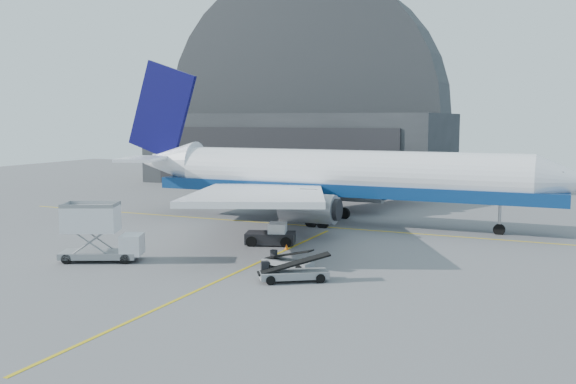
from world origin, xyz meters
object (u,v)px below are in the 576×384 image
at_px(catering_truck, 98,234).
at_px(belt_loader_a, 293,273).
at_px(pushback_tug, 272,236).
at_px(airliner, 328,176).
at_px(belt_loader_b, 287,261).

distance_m(catering_truck, belt_loader_a, 16.56).
bearing_deg(pushback_tug, airliner, 70.71).
xyz_separation_m(airliner, belt_loader_a, (6.54, -24.52, -4.50)).
relative_size(airliner, pushback_tug, 10.68).
height_order(pushback_tug, belt_loader_a, pushback_tug).
bearing_deg(catering_truck, belt_loader_b, -9.30).
bearing_deg(pushback_tug, belt_loader_b, -75.16).
height_order(pushback_tug, belt_loader_b, pushback_tug).
bearing_deg(pushback_tug, catering_truck, -147.42).
distance_m(catering_truck, belt_loader_b, 15.11).
relative_size(pushback_tug, belt_loader_b, 1.14).
height_order(airliner, belt_loader_b, airliner).
height_order(airliner, belt_loader_a, airliner).
distance_m(airliner, belt_loader_a, 25.78).
bearing_deg(belt_loader_b, pushback_tug, 132.42).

